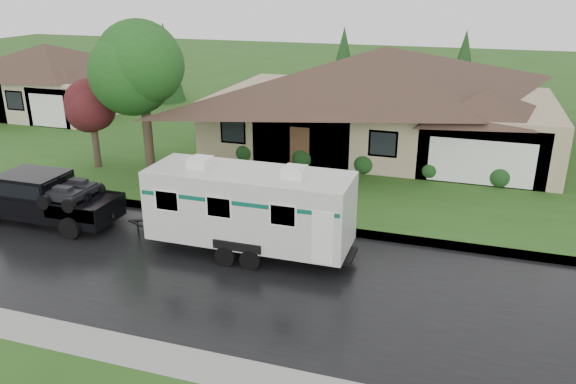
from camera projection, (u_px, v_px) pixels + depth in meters
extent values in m
plane|color=#284E18|center=(260.00, 249.00, 20.13)|extent=(140.00, 140.00, 0.00)
cube|color=black|center=(239.00, 275.00, 18.35)|extent=(140.00, 8.00, 0.01)
cube|color=gray|center=(280.00, 223.00, 22.11)|extent=(140.00, 0.50, 0.15)
cube|color=#284E18|center=(348.00, 141.00, 33.46)|extent=(140.00, 26.00, 0.15)
cube|color=#9B8A69|center=(381.00, 121.00, 31.44)|extent=(18.00, 10.00, 3.00)
pyramid|color=#39271F|center=(385.00, 46.00, 30.00)|extent=(19.44, 10.80, 2.60)
cube|color=#9B8A69|center=(481.00, 146.00, 27.27)|extent=(5.76, 4.00, 2.70)
cube|color=tan|center=(51.00, 92.00, 40.17)|extent=(10.00, 8.00, 2.80)
pyramid|color=#39271F|center=(43.00, 44.00, 38.97)|extent=(10.80, 8.64, 2.00)
cube|color=tan|center=(68.00, 102.00, 37.57)|extent=(3.20, 4.00, 2.52)
cylinder|color=#382B1E|center=(148.00, 141.00, 27.48)|extent=(0.45, 0.45, 3.08)
sphere|color=#235D1E|center=(142.00, 71.00, 26.29)|extent=(4.25, 4.25, 4.25)
cylinder|color=#382B1E|center=(96.00, 148.00, 28.27)|extent=(0.34, 0.34, 1.91)
sphere|color=#4E181B|center=(91.00, 108.00, 27.54)|extent=(2.63, 2.63, 2.63)
sphere|color=#143814|center=(245.00, 151.00, 29.42)|extent=(1.00, 1.00, 1.00)
sphere|color=#143814|center=(303.00, 157.00, 28.51)|extent=(1.00, 1.00, 1.00)
sphere|color=#143814|center=(364.00, 162.00, 27.61)|extent=(1.00, 1.00, 1.00)
sphere|color=#143814|center=(430.00, 168.00, 26.70)|extent=(1.00, 1.00, 1.00)
sphere|color=#143814|center=(500.00, 175.00, 25.79)|extent=(1.00, 1.00, 1.00)
cube|color=black|center=(45.00, 204.00, 22.13)|extent=(6.01, 2.00, 0.86)
cube|color=black|center=(34.00, 184.00, 21.98)|extent=(2.40, 1.88, 0.90)
cube|color=black|center=(34.00, 183.00, 21.96)|extent=(2.20, 1.92, 0.55)
cube|color=black|center=(85.00, 204.00, 21.51)|extent=(2.20, 1.90, 0.06)
cylinder|color=black|center=(25.00, 198.00, 23.68)|extent=(0.84, 0.32, 0.84)
cylinder|color=black|center=(71.00, 228.00, 20.84)|extent=(0.84, 0.32, 0.84)
cylinder|color=black|center=(102.00, 209.00, 22.58)|extent=(0.84, 0.32, 0.84)
cube|color=silver|center=(250.00, 206.00, 19.28)|extent=(7.01, 2.40, 2.45)
cube|color=black|center=(251.00, 242.00, 19.76)|extent=(7.41, 1.20, 0.14)
cube|color=#0B4F41|center=(249.00, 191.00, 19.09)|extent=(6.87, 2.42, 0.14)
cube|color=white|center=(200.00, 162.00, 19.31)|extent=(0.70, 0.80, 0.32)
cube|color=white|center=(294.00, 172.00, 18.33)|extent=(0.70, 0.80, 0.32)
cylinder|color=black|center=(225.00, 256.00, 18.86)|extent=(0.70, 0.24, 0.70)
cylinder|color=black|center=(251.00, 228.00, 20.96)|extent=(0.70, 0.24, 0.70)
cylinder|color=black|center=(250.00, 260.00, 18.60)|extent=(0.70, 0.24, 0.70)
cylinder|color=black|center=(274.00, 231.00, 20.70)|extent=(0.70, 0.24, 0.70)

